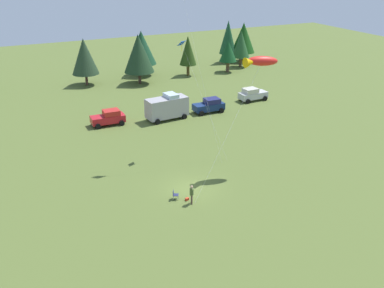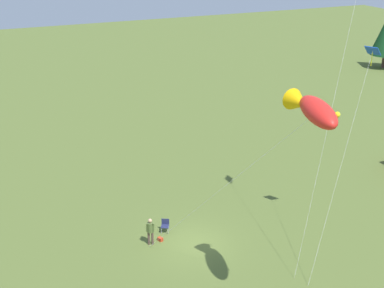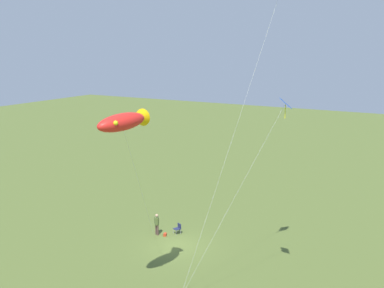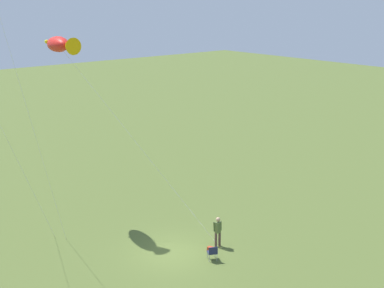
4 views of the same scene
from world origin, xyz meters
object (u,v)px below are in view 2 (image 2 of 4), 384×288
object	(u,v)px
kite_diamond_blue	(370,62)
backpack_on_grass	(160,239)
folding_chair	(165,225)
kite_large_fish	(313,109)
person_kite_flyer	(150,230)

from	to	relation	value
kite_diamond_blue	backpack_on_grass	bearing A→B (deg)	-113.44
folding_chair	kite_large_fish	xyz separation A→B (m)	(10.04, 2.89, 10.24)
folding_chair	backpack_on_grass	distance (m)	1.17
folding_chair	backpack_on_grass	bearing A→B (deg)	-8.89
kite_large_fish	folding_chair	bearing A→B (deg)	-163.94
backpack_on_grass	kite_diamond_blue	bearing A→B (deg)	66.56
backpack_on_grass	kite_large_fish	size ratio (longest dim) A/B	0.03
person_kite_flyer	kite_large_fish	bearing A→B (deg)	45.74
person_kite_flyer	backpack_on_grass	bearing A→B (deg)	122.14
folding_chair	kite_diamond_blue	bearing A→B (deg)	88.47
person_kite_flyer	kite_large_fish	xyz separation A→B (m)	(9.01, 4.21, 9.71)
kite_large_fish	kite_diamond_blue	xyz separation A→B (m)	(-4.63, 6.85, 0.29)
kite_large_fish	person_kite_flyer	bearing A→B (deg)	-154.94
kite_large_fish	kite_diamond_blue	distance (m)	8.27
kite_diamond_blue	kite_large_fish	bearing A→B (deg)	-55.90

